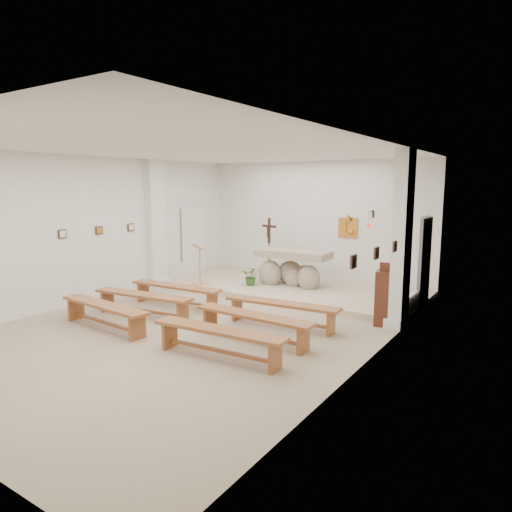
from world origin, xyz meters
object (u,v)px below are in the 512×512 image
Objects in this scene: lectern at (199,264)px; bench_left_front at (176,290)px; altar at (292,270)px; bench_right_front at (282,308)px; donation_pedestal at (384,298)px; bench_left_third at (104,310)px; crucifix_stand at (269,244)px; bench_right_second at (253,321)px; bench_right_third at (219,336)px; bench_left_second at (143,299)px.

lectern is 1.76m from bench_left_front.
altar is 0.84× the size of bench_right_front.
donation_pedestal reaches higher than bench_left_third.
bench_right_second is at bearing -48.28° from crucifix_stand.
bench_right_third is at bearing -25.96° from lectern.
bench_right_second is (2.85, -1.02, 0.00)m from bench_left_front.
bench_left_third is at bearing -93.14° from bench_left_front.
bench_left_second is at bearing -165.20° from bench_right_front.
crucifix_stand is 0.72× the size of bench_left_front.
bench_right_third is (2.85, -2.03, 0.00)m from bench_left_front.
bench_right_front is at bearing -41.50° from crucifix_stand.
donation_pedestal is 5.58m from bench_left_third.
bench_left_second is at bearing 156.85° from bench_right_third.
lectern is 0.47× the size of bench_left_third.
bench_right_front is (-1.67, -1.22, -0.19)m from donation_pedestal.
bench_left_third is (-1.46, -4.97, -0.17)m from altar.
bench_left_front is at bearing 95.05° from bench_left_third.
bench_left_front is (-4.53, -1.22, -0.19)m from donation_pedestal.
lectern is 2.72m from bench_left_second.
altar is 4.19m from bench_right_second.
crucifix_stand is (-0.98, 0.42, 0.61)m from altar.
donation_pedestal is (3.06, -1.71, 0.02)m from altar.
bench_right_second is 0.99× the size of bench_left_third.
altar reaches higher than bench_left_front.
bench_left_front and bench_left_third have the same top height.
altar is 0.84× the size of bench_left_front.
bench_right_front is 1.00× the size of bench_left_third.
bench_left_front is (0.64, -1.61, -0.33)m from lectern.
altar is at bearing -9.72° from crucifix_stand.
donation_pedestal is at bearing 31.36° from bench_right_front.
bench_left_third is (0.64, -3.64, -0.33)m from lectern.
bench_left_second is 3.03m from bench_right_third.
crucifix_stand is at bearing 120.50° from bench_right_second.
lectern reaches higher than altar.
bench_right_third is (3.50, -3.64, -0.33)m from lectern.
bench_left_front is at bearing -84.96° from crucifix_stand.
bench_right_second and bench_left_third have the same top height.
lectern is 0.47× the size of bench_right_third.
bench_right_second is 3.03m from bench_left_third.
bench_left_second and bench_left_third have the same top height.
altar is 1.23m from crucifix_stand.
crucifix_stand reaches higher than bench_left_second.
bench_right_front is at bearing -4.51° from lectern.
donation_pedestal is 3.67m from bench_right_third.
altar is at bearing 52.41° from lectern.
bench_left_front is 1.00× the size of bench_left_third.
lectern is 0.88× the size of donation_pedestal.
crucifix_stand is 0.72× the size of bench_left_third.
bench_left_third is at bearing -149.34° from bench_right_front.
bench_left_front is 1.00× the size of bench_right_third.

